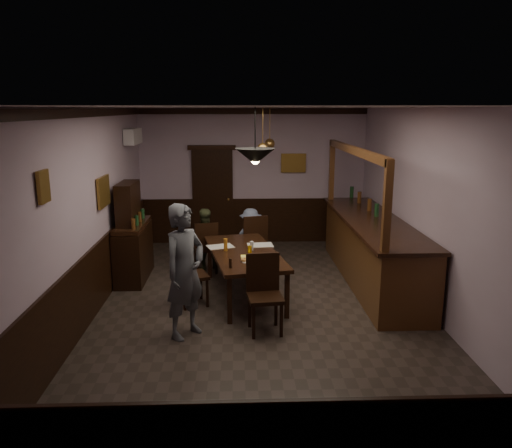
{
  "coord_description": "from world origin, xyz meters",
  "views": [
    {
      "loc": [
        -0.34,
        -7.06,
        2.98
      ],
      "look_at": [
        -0.05,
        0.82,
        1.15
      ],
      "focal_mm": 35.0,
      "sensor_mm": 36.0,
      "label": 1
    }
  ],
  "objects_px": {
    "chair_far_right": "(254,240)",
    "chair_side": "(187,271)",
    "sideboard": "(132,241)",
    "person_standing": "(185,271)",
    "bar_counter": "(372,248)",
    "soda_can": "(250,250)",
    "dining_table": "(244,255)",
    "person_seated_left": "(204,239)",
    "chair_far_left": "(206,245)",
    "pendant_brass_mid": "(263,149)",
    "coffee_cup": "(269,256)",
    "chair_near": "(264,289)",
    "person_seated_right": "(251,237)",
    "pendant_iron": "(255,156)",
    "pendant_brass_far": "(270,144)"
  },
  "relations": [
    {
      "from": "dining_table",
      "to": "chair_side",
      "type": "xyz_separation_m",
      "value": [
        -0.87,
        -0.39,
        -0.13
      ]
    },
    {
      "from": "sideboard",
      "to": "coffee_cup",
      "type": "bearing_deg",
      "value": -30.69
    },
    {
      "from": "person_standing",
      "to": "pendant_brass_mid",
      "type": "height_order",
      "value": "pendant_brass_mid"
    },
    {
      "from": "person_standing",
      "to": "soda_can",
      "type": "xyz_separation_m",
      "value": [
        0.88,
        1.31,
        -0.09
      ]
    },
    {
      "from": "dining_table",
      "to": "person_standing",
      "type": "xyz_separation_m",
      "value": [
        -0.79,
        -1.43,
        0.21
      ]
    },
    {
      "from": "chair_near",
      "to": "pendant_brass_mid",
      "type": "relative_size",
      "value": 1.31
    },
    {
      "from": "bar_counter",
      "to": "person_standing",
      "type": "bearing_deg",
      "value": -145.93
    },
    {
      "from": "sideboard",
      "to": "person_standing",
      "type": "bearing_deg",
      "value": -63.5
    },
    {
      "from": "chair_far_right",
      "to": "chair_side",
      "type": "bearing_deg",
      "value": 45.41
    },
    {
      "from": "chair_far_right",
      "to": "pendant_brass_mid",
      "type": "relative_size",
      "value": 1.31
    },
    {
      "from": "chair_far_right",
      "to": "bar_counter",
      "type": "relative_size",
      "value": 0.25
    },
    {
      "from": "person_seated_right",
      "to": "sideboard",
      "type": "bearing_deg",
      "value": 18.46
    },
    {
      "from": "bar_counter",
      "to": "soda_can",
      "type": "bearing_deg",
      "value": -161.03
    },
    {
      "from": "coffee_cup",
      "to": "person_standing",
      "type": "bearing_deg",
      "value": -151.43
    },
    {
      "from": "chair_far_left",
      "to": "person_seated_right",
      "type": "bearing_deg",
      "value": -163.37
    },
    {
      "from": "person_seated_right",
      "to": "pendant_iron",
      "type": "relative_size",
      "value": 1.45
    },
    {
      "from": "chair_far_right",
      "to": "chair_near",
      "type": "xyz_separation_m",
      "value": [
        0.05,
        -2.61,
        0.0
      ]
    },
    {
      "from": "dining_table",
      "to": "person_standing",
      "type": "relative_size",
      "value": 1.31
    },
    {
      "from": "chair_far_left",
      "to": "bar_counter",
      "type": "distance_m",
      "value": 2.97
    },
    {
      "from": "chair_far_right",
      "to": "pendant_brass_far",
      "type": "height_order",
      "value": "pendant_brass_far"
    },
    {
      "from": "dining_table",
      "to": "chair_far_right",
      "type": "distance_m",
      "value": 1.35
    },
    {
      "from": "dining_table",
      "to": "chair_far_left",
      "type": "distance_m",
      "value": 1.36
    },
    {
      "from": "pendant_iron",
      "to": "pendant_brass_far",
      "type": "distance_m",
      "value": 3.08
    },
    {
      "from": "person_standing",
      "to": "chair_near",
      "type": "bearing_deg",
      "value": -43.4
    },
    {
      "from": "dining_table",
      "to": "soda_can",
      "type": "relative_size",
      "value": 19.58
    },
    {
      "from": "chair_side",
      "to": "pendant_iron",
      "type": "height_order",
      "value": "pendant_iron"
    },
    {
      "from": "pendant_brass_mid",
      "to": "bar_counter",
      "type": "bearing_deg",
      "value": -12.69
    },
    {
      "from": "dining_table",
      "to": "person_seated_left",
      "type": "xyz_separation_m",
      "value": [
        -0.74,
        1.44,
        -0.1
      ]
    },
    {
      "from": "chair_near",
      "to": "soda_can",
      "type": "relative_size",
      "value": 8.84
    },
    {
      "from": "pendant_iron",
      "to": "pendant_brass_mid",
      "type": "xyz_separation_m",
      "value": [
        0.2,
        1.84,
        -0.04
      ]
    },
    {
      "from": "coffee_cup",
      "to": "pendant_brass_far",
      "type": "bearing_deg",
      "value": 75.35
    },
    {
      "from": "soda_can",
      "to": "pendant_iron",
      "type": "bearing_deg",
      "value": -84.76
    },
    {
      "from": "pendant_brass_mid",
      "to": "pendant_brass_far",
      "type": "bearing_deg",
      "value": 80.67
    },
    {
      "from": "soda_can",
      "to": "pendant_brass_far",
      "type": "distance_m",
      "value": 2.85
    },
    {
      "from": "chair_far_right",
      "to": "pendant_brass_mid",
      "type": "distance_m",
      "value": 1.74
    },
    {
      "from": "soda_can",
      "to": "pendant_brass_far",
      "type": "xyz_separation_m",
      "value": [
        0.46,
        2.38,
        1.49
      ]
    },
    {
      "from": "chair_near",
      "to": "soda_can",
      "type": "distance_m",
      "value": 1.21
    },
    {
      "from": "chair_far_left",
      "to": "pendant_brass_mid",
      "type": "distance_m",
      "value": 2.05
    },
    {
      "from": "person_standing",
      "to": "pendant_brass_mid",
      "type": "distance_m",
      "value": 3.07
    },
    {
      "from": "chair_side",
      "to": "soda_can",
      "type": "height_order",
      "value": "chair_side"
    },
    {
      "from": "person_standing",
      "to": "pendant_brass_mid",
      "type": "xyz_separation_m",
      "value": [
        1.14,
        2.48,
        1.4
      ]
    },
    {
      "from": "chair_side",
      "to": "bar_counter",
      "type": "bearing_deg",
      "value": -91.77
    },
    {
      "from": "chair_side",
      "to": "coffee_cup",
      "type": "height_order",
      "value": "chair_side"
    },
    {
      "from": "pendant_brass_mid",
      "to": "person_seated_right",
      "type": "bearing_deg",
      "value": 109.84
    },
    {
      "from": "pendant_brass_mid",
      "to": "pendant_brass_far",
      "type": "relative_size",
      "value": 1.0
    },
    {
      "from": "chair_near",
      "to": "dining_table",
      "type": "bearing_deg",
      "value": 94.46
    },
    {
      "from": "chair_far_left",
      "to": "bar_counter",
      "type": "height_order",
      "value": "bar_counter"
    },
    {
      "from": "chair_far_right",
      "to": "pendant_iron",
      "type": "relative_size",
      "value": 1.37
    },
    {
      "from": "soda_can",
      "to": "bar_counter",
      "type": "xyz_separation_m",
      "value": [
        2.15,
        0.74,
        -0.21
      ]
    },
    {
      "from": "chair_far_left",
      "to": "pendant_brass_mid",
      "type": "relative_size",
      "value": 1.2
    }
  ]
}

